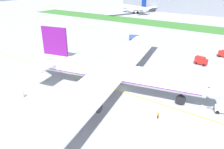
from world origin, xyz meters
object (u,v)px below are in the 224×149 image
(ground_crew_marshaller_front, at_px, (96,75))
(parked_airliner_far_left, at_px, (135,8))
(ground_crew_wingwalker_starboard, at_px, (158,115))
(ground_crew_wingwalker_port, at_px, (24,93))
(airliner_foreground, at_px, (113,73))
(service_truck_baggage_loader, at_px, (135,38))
(service_truck_catering_van, at_px, (201,61))
(service_truck_fuel_bowser, at_px, (224,54))

(ground_crew_marshaller_front, height_order, parked_airliner_far_left, parked_airliner_far_left)
(ground_crew_wingwalker_starboard, distance_m, parked_airliner_far_left, 169.99)
(ground_crew_wingwalker_port, xyz_separation_m, parked_airliner_far_left, (-54.00, 156.74, 3.84))
(airliner_foreground, height_order, ground_crew_marshaller_front, airliner_foreground)
(ground_crew_wingwalker_port, height_order, service_truck_baggage_loader, service_truck_baggage_loader)
(airliner_foreground, height_order, service_truck_catering_van, airliner_foreground)
(ground_crew_wingwalker_port, distance_m, service_truck_fuel_bowser, 78.11)
(ground_crew_marshaller_front, xyz_separation_m, service_truck_catering_van, (24.56, 32.43, 0.61))
(ground_crew_wingwalker_port, distance_m, ground_crew_wingwalker_starboard, 36.25)
(ground_crew_marshaller_front, xyz_separation_m, ground_crew_wingwalker_starboard, (25.69, -9.34, 0.07))
(airliner_foreground, distance_m, ground_crew_wingwalker_starboard, 17.59)
(ground_crew_wingwalker_starboard, relative_size, service_truck_catering_van, 0.38)
(ground_crew_wingwalker_port, xyz_separation_m, service_truck_baggage_loader, (-4.79, 70.21, 0.48))
(airliner_foreground, xyz_separation_m, ground_crew_wingwalker_port, (-18.22, -16.77, -4.76))
(ground_crew_marshaller_front, bearing_deg, ground_crew_wingwalker_port, -112.51)
(airliner_foreground, xyz_separation_m, service_truck_catering_van, (15.00, 36.56, -4.18))
(service_truck_baggage_loader, bearing_deg, ground_crew_marshaller_front, -74.73)
(airliner_foreground, height_order, ground_crew_wingwalker_starboard, airliner_foreground)
(ground_crew_wingwalker_port, relative_size, parked_airliner_far_left, 0.03)
(service_truck_fuel_bowser, height_order, parked_airliner_far_left, parked_airliner_far_left)
(ground_crew_wingwalker_starboard, relative_size, parked_airliner_far_left, 0.03)
(ground_crew_marshaller_front, bearing_deg, service_truck_catering_van, 52.86)
(service_truck_baggage_loader, height_order, service_truck_catering_van, service_truck_catering_van)
(ground_crew_marshaller_front, distance_m, service_truck_fuel_bowser, 55.74)
(ground_crew_wingwalker_port, relative_size, service_truck_baggage_loader, 0.26)
(airliner_foreground, distance_m, service_truck_fuel_bowser, 55.18)
(parked_airliner_far_left, bearing_deg, service_truck_baggage_loader, -60.38)
(service_truck_fuel_bowser, distance_m, parked_airliner_far_left, 128.56)
(airliner_foreground, distance_m, ground_crew_wingwalker_port, 25.22)
(service_truck_baggage_loader, xyz_separation_m, service_truck_fuel_bowser, (43.57, -2.40, 0.02))
(ground_crew_wingwalker_port, height_order, ground_crew_wingwalker_starboard, ground_crew_wingwalker_starboard)
(ground_crew_wingwalker_port, bearing_deg, service_truck_fuel_bowser, 60.24)
(service_truck_catering_van, bearing_deg, airliner_foreground, -112.31)
(ground_crew_marshaller_front, relative_size, service_truck_fuel_bowser, 0.37)
(airliner_foreground, relative_size, ground_crew_wingwalker_starboard, 51.08)
(airliner_foreground, bearing_deg, ground_crew_wingwalker_port, -137.38)
(ground_crew_wingwalker_starboard, height_order, service_truck_catering_van, service_truck_catering_van)
(airliner_foreground, height_order, service_truck_fuel_bowser, airliner_foreground)
(service_truck_baggage_loader, xyz_separation_m, parked_airliner_far_left, (-49.21, 86.54, 3.36))
(ground_crew_marshaller_front, distance_m, ground_crew_wingwalker_starboard, 27.33)
(service_truck_baggage_loader, bearing_deg, service_truck_catering_van, -23.93)
(airliner_foreground, xyz_separation_m, service_truck_fuel_bowser, (20.55, 51.04, -4.27))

